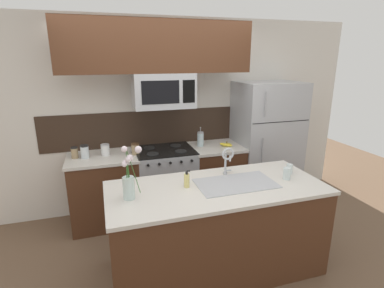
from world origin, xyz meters
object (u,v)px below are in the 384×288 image
banana_bunch (227,145)px  french_press (200,139)px  microwave (163,90)px  storage_jar_tall (75,153)px  flower_vase (129,181)px  storage_jar_short (105,150)px  sink_faucet (227,157)px  refrigerator (265,143)px  storage_jar_squat (135,149)px  storage_jar_medium (85,152)px  spare_glass (289,169)px  drinking_glass (287,173)px  stove_range (165,182)px  dish_soap_bottle (187,180)px

banana_bunch → french_press: size_ratio=0.71×
microwave → storage_jar_tall: bearing=177.3°
microwave → flower_vase: microwave is taller
storage_jar_short → sink_faucet: (1.17, -1.07, 0.13)m
microwave → refrigerator: (1.51, 0.04, -0.81)m
storage_jar_squat → flower_vase: size_ratio=0.29×
storage_jar_medium → flower_vase: size_ratio=0.34×
storage_jar_squat → spare_glass: 1.85m
drinking_glass → flower_vase: flower_vase is taller
stove_range → refrigerator: 1.56m
storage_jar_tall → storage_jar_medium: (0.12, -0.04, 0.01)m
storage_jar_tall → french_press: bearing=1.0°
drinking_glass → storage_jar_medium: bearing=146.5°
banana_bunch → sink_faucet: size_ratio=0.62×
dish_soap_bottle → spare_glass: (1.12, 0.00, -0.02)m
storage_jar_squat → spare_glass: size_ratio=1.35×
french_press → sink_faucet: size_ratio=0.87×
stove_range → spare_glass: spare_glass is taller
stove_range → dish_soap_bottle: (-0.05, -1.18, 0.52)m
storage_jar_medium → dish_soap_bottle: bearing=-51.4°
storage_jar_medium → storage_jar_short: (0.24, 0.04, -0.01)m
drinking_glass → storage_jar_short: bearing=142.0°
dish_soap_bottle → spare_glass: size_ratio=1.58×
storage_jar_tall → spare_glass: (2.18, -1.21, -0.02)m
storage_jar_tall → drinking_glass: 2.46m
storage_jar_tall → banana_bunch: size_ratio=0.72×
storage_jar_tall → french_press: french_press is taller
stove_range → dish_soap_bottle: size_ratio=5.64×
sink_faucet → spare_glass: sink_faucet is taller
spare_glass → drinking_glass: bearing=-133.6°
drinking_glass → refrigerator: bearing=67.6°
drinking_glass → spare_glass: drinking_glass is taller
storage_jar_medium → flower_vase: bearing=-72.4°
storage_jar_tall → microwave: bearing=-2.7°
storage_jar_short → storage_jar_medium: bearing=-169.7°
stove_range → spare_glass: 1.67m
stove_range → french_press: french_press is taller
storage_jar_tall → storage_jar_short: bearing=1.0°
french_press → sink_faucet: sink_faucet is taller
stove_range → refrigerator: bearing=0.8°
storage_jar_medium → sink_faucet: sink_faucet is taller
storage_jar_tall → sink_faucet: 1.87m
spare_glass → storage_jar_medium: bearing=150.4°
storage_jar_squat → sink_faucet: size_ratio=0.46×
sink_faucet → dish_soap_bottle: bearing=-162.6°
drinking_glass → spare_glass: size_ratio=1.15×
microwave → spare_glass: size_ratio=7.15×
dish_soap_bottle → drinking_glass: 1.02m
storage_jar_short → storage_jar_squat: size_ratio=1.00×
storage_jar_tall → storage_jar_squat: storage_jar_squat is taller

